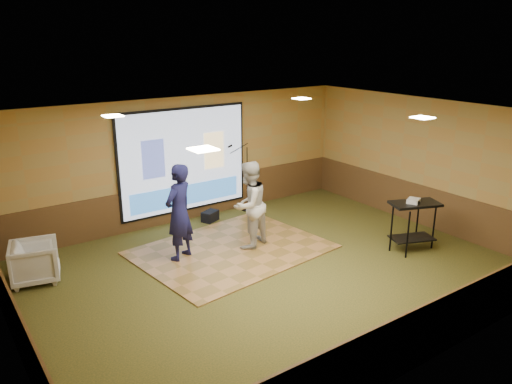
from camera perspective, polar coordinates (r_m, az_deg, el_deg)
ground at (r=9.75m, az=1.59°, el=-9.03°), size 9.00×9.00×0.00m
room_shell at (r=9.01m, az=1.70°, el=2.96°), size 9.04×7.04×3.02m
wainscot_back at (r=12.32m, az=-8.06°, el=-1.00°), size 9.00×0.04×0.95m
wainscot_front at (r=7.39m, az=18.49°, el=-15.21°), size 9.00×0.04×0.95m
wainscot_left at (r=8.03m, az=-25.81°, el=-13.35°), size 0.04×7.00×0.95m
wainscot_right at (r=12.57m, az=18.26°, el=-1.37°), size 0.04×7.00×0.95m
projector_screen at (r=12.01m, az=-8.17°, el=3.47°), size 3.32×0.06×2.52m
downlight_nw at (r=9.39m, az=-16.04°, el=8.36°), size 0.32×0.32×0.02m
downlight_ne at (r=11.58m, az=5.23°, el=10.59°), size 0.32×0.32×0.02m
downlight_sw at (r=6.41m, az=-6.06°, el=4.89°), size 0.32×0.32×0.02m
downlight_se at (r=9.33m, az=18.49°, el=8.07°), size 0.32×0.32×0.02m
dance_floor at (r=10.64m, az=-2.79°, el=-6.60°), size 4.09×3.31×0.03m
player_left at (r=9.98m, az=-8.79°, el=-2.29°), size 0.85×0.74×1.96m
player_right at (r=10.44m, az=-0.80°, el=-1.48°), size 1.09×0.97×1.86m
av_table at (r=10.90m, az=17.60°, el=-2.64°), size 1.00×0.53×1.05m
projector at (r=10.75m, az=17.56°, el=-0.96°), size 0.33×0.31×0.09m
mic_stand at (r=12.81m, az=-1.21°, el=-0.02°), size 0.70×0.29×1.80m
banquet_chair at (r=10.09m, az=-23.94°, el=-7.31°), size 1.00×0.98×0.76m
duffel_bag at (r=12.24m, az=-5.26°, el=-2.76°), size 0.48×0.41×0.25m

